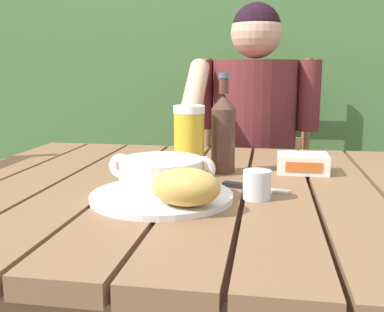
{
  "coord_description": "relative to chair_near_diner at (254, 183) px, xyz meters",
  "views": [
    {
      "loc": [
        0.12,
        -0.99,
        0.98
      ],
      "look_at": [
        -0.04,
        -0.03,
        0.79
      ],
      "focal_mm": 42.63,
      "sensor_mm": 36.0,
      "label": 1
    }
  ],
  "objects": [
    {
      "name": "chair_near_diner",
      "position": [
        0.0,
        0.0,
        0.0
      ],
      "size": [
        0.48,
        0.44,
        1.02
      ],
      "color": "brown",
      "rests_on": "ground_plane"
    },
    {
      "name": "dining_table",
      "position": [
        -0.06,
        -0.94,
        0.14
      ],
      "size": [
        1.27,
        1.0,
        0.72
      ],
      "color": "brown",
      "rests_on": "ground_plane"
    },
    {
      "name": "table_knife",
      "position": [
        0.02,
        -0.96,
        0.23
      ],
      "size": [
        0.15,
        0.06,
        0.01
      ],
      "color": "silver",
      "rests_on": "dining_table"
    },
    {
      "name": "soup_bowl",
      "position": [
        -0.15,
        -1.07,
        0.28
      ],
      "size": [
        0.22,
        0.17,
        0.08
      ],
      "color": "white",
      "rests_on": "serving_plate"
    },
    {
      "name": "bread_roll",
      "position": [
        -0.09,
        -1.14,
        0.28
      ],
      "size": [
        0.14,
        0.11,
        0.07
      ],
      "color": "tan",
      "rests_on": "serving_plate"
    },
    {
      "name": "butter_tub",
      "position": [
        0.14,
        -0.78,
        0.25
      ],
      "size": [
        0.12,
        0.1,
        0.05
      ],
      "color": "white",
      "rests_on": "dining_table"
    },
    {
      "name": "water_glass_small",
      "position": [
        0.04,
        -1.03,
        0.26
      ],
      "size": [
        0.06,
        0.06,
        0.06
      ],
      "color": "silver",
      "rests_on": "dining_table"
    },
    {
      "name": "beer_glass",
      "position": [
        -0.13,
        -0.85,
        0.31
      ],
      "size": [
        0.07,
        0.07,
        0.17
      ],
      "color": "gold",
      "rests_on": "dining_table"
    },
    {
      "name": "hedge_backdrop",
      "position": [
        -0.0,
        0.61,
        0.49
      ],
      "size": [
        3.09,
        0.87,
        2.15
      ],
      "color": "#48703B",
      "rests_on": "ground_plane"
    },
    {
      "name": "person_eating",
      "position": [
        -0.0,
        -0.2,
        0.22
      ],
      "size": [
        0.48,
        0.47,
        1.22
      ],
      "color": "maroon",
      "rests_on": "ground_plane"
    },
    {
      "name": "beer_bottle",
      "position": [
        -0.06,
        -0.81,
        0.33
      ],
      "size": [
        0.06,
        0.06,
        0.25
      ],
      "color": "#4E2E25",
      "rests_on": "dining_table"
    },
    {
      "name": "serving_plate",
      "position": [
        -0.15,
        -1.07,
        0.23
      ],
      "size": [
        0.29,
        0.29,
        0.01
      ],
      "color": "white",
      "rests_on": "dining_table"
    }
  ]
}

